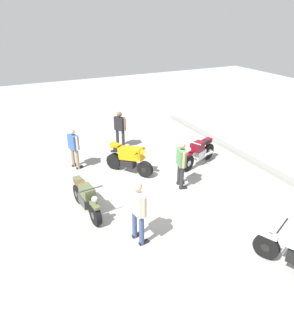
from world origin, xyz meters
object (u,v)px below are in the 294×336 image
object	(u,v)px
person_in_black_shirt	(120,128)
motorcycle_maroon_cruiser	(199,152)
motorcycle_olive_vintage	(86,198)
person_in_blue_shirt	(74,146)
person_in_green_shirt	(181,162)
motorcycle_orange_sportbike	(129,158)
person_in_white_shirt	(138,208)

from	to	relation	value
person_in_black_shirt	motorcycle_maroon_cruiser	bearing A→B (deg)	95.49
motorcycle_olive_vintage	person_in_blue_shirt	size ratio (longest dim) A/B	1.24
person_in_green_shirt	motorcycle_orange_sportbike	bearing A→B (deg)	138.72
motorcycle_orange_sportbike	motorcycle_olive_vintage	distance (m)	2.82
motorcycle_maroon_cruiser	motorcycle_olive_vintage	distance (m)	5.02
motorcycle_olive_vintage	person_in_black_shirt	distance (m)	5.02
motorcycle_maroon_cruiser	person_in_white_shirt	xyz separation A→B (m)	(3.14, -4.01, 0.50)
person_in_white_shirt	person_in_green_shirt	world-z (taller)	person_in_white_shirt
person_in_white_shirt	person_in_blue_shirt	distance (m)	4.97
motorcycle_olive_vintage	person_in_green_shirt	distance (m)	3.34
motorcycle_orange_sportbike	person_in_green_shirt	world-z (taller)	person_in_green_shirt
motorcycle_orange_sportbike	motorcycle_olive_vintage	bearing A→B (deg)	-83.75
motorcycle_maroon_cruiser	person_in_blue_shirt	xyz separation A→B (m)	(-1.81, -4.41, 0.36)
motorcycle_olive_vintage	person_in_black_shirt	size ratio (longest dim) A/B	1.21
person_in_white_shirt	person_in_blue_shirt	bearing A→B (deg)	87.31
person_in_black_shirt	motorcycle_olive_vintage	bearing A→B (deg)	26.42
motorcycle_orange_sportbike	person_in_black_shirt	size ratio (longest dim) A/B	1.07
motorcycle_orange_sportbike	person_in_black_shirt	distance (m)	2.47
person_in_black_shirt	person_in_white_shirt	size ratio (longest dim) A/B	0.92
person_in_green_shirt	person_in_white_shirt	bearing A→B (deg)	-126.59
person_in_black_shirt	person_in_green_shirt	distance (m)	4.14
person_in_white_shirt	motorcycle_orange_sportbike	bearing A→B (deg)	63.12
motorcycle_orange_sportbike	person_in_green_shirt	xyz separation A→B (m)	(1.72, 1.15, 0.33)
person_in_blue_shirt	person_in_green_shirt	world-z (taller)	person_in_green_shirt
motorcycle_maroon_cruiser	motorcycle_olive_vintage	xyz separation A→B (m)	(1.27, -4.85, -0.03)
motorcycle_orange_sportbike	person_in_blue_shirt	size ratio (longest dim) A/B	1.10
motorcycle_maroon_cruiser	person_in_blue_shirt	size ratio (longest dim) A/B	1.25
person_in_black_shirt	person_in_white_shirt	bearing A→B (deg)	42.16
person_in_white_shirt	person_in_green_shirt	distance (m)	3.15
motorcycle_olive_vintage	person_in_green_shirt	bearing A→B (deg)	86.27
motorcycle_orange_sportbike	person_in_white_shirt	world-z (taller)	person_in_white_shirt
motorcycle_olive_vintage	person_in_green_shirt	xyz separation A→B (m)	(-0.10, 3.31, 0.44)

